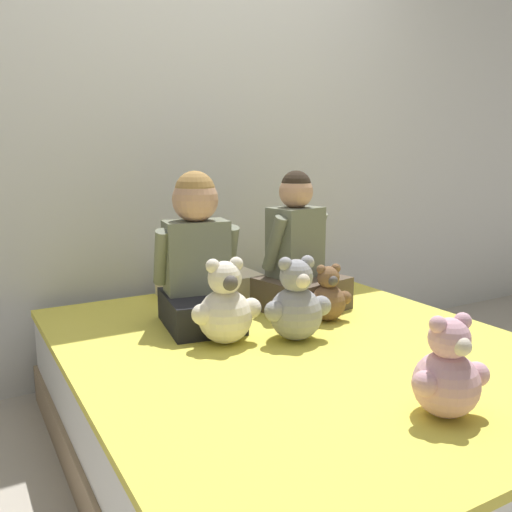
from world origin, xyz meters
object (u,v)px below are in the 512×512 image
(teddy_bear_at_foot_of_bed, at_px, (447,374))
(pillow_at_headboard, at_px, (210,285))
(bed, at_px, (298,399))
(teddy_bear_held_by_left_child, at_px, (225,308))
(teddy_bear_between_children, at_px, (296,305))
(teddy_bear_held_by_right_child, at_px, (328,297))
(child_on_left, at_px, (198,259))
(child_on_right, at_px, (298,257))

(teddy_bear_at_foot_of_bed, distance_m, pillow_at_headboard, 1.44)
(bed, bearing_deg, teddy_bear_held_by_left_child, 147.28)
(teddy_bear_between_children, bearing_deg, teddy_bear_at_foot_of_bed, -80.37)
(teddy_bear_held_by_right_child, bearing_deg, pillow_at_headboard, 124.08)
(bed, relative_size, child_on_left, 3.07)
(teddy_bear_at_foot_of_bed, bearing_deg, bed, 101.73)
(teddy_bear_held_by_right_child, height_order, teddy_bear_between_children, teddy_bear_between_children)
(child_on_right, bearing_deg, pillow_at_headboard, 113.09)
(child_on_left, height_order, teddy_bear_between_children, child_on_left)
(teddy_bear_at_foot_of_bed, bearing_deg, teddy_bear_held_by_right_child, 83.11)
(child_on_left, bearing_deg, teddy_bear_held_by_right_child, -16.29)
(teddy_bear_held_by_right_child, distance_m, pillow_at_headboard, 0.66)
(child_on_left, relative_size, teddy_bear_at_foot_of_bed, 2.20)
(teddy_bear_held_by_right_child, relative_size, teddy_bear_at_foot_of_bed, 0.85)
(bed, distance_m, teddy_bear_held_by_right_child, 0.46)
(child_on_left, height_order, teddy_bear_held_by_left_child, child_on_left)
(teddy_bear_between_children, relative_size, teddy_bear_at_foot_of_bed, 1.13)
(bed, height_order, pillow_at_headboard, pillow_at_headboard)
(bed, height_order, child_on_left, child_on_left)
(bed, bearing_deg, teddy_bear_at_foot_of_bed, -87.05)
(teddy_bear_at_foot_of_bed, xyz_separation_m, pillow_at_headboard, (-0.03, 1.44, -0.07))
(bed, bearing_deg, teddy_bear_held_by_right_child, 33.66)
(bed, height_order, teddy_bear_held_by_right_child, teddy_bear_held_by_right_child)
(teddy_bear_between_children, distance_m, pillow_at_headboard, 0.73)
(teddy_bear_held_by_left_child, relative_size, teddy_bear_held_by_right_child, 1.34)
(teddy_bear_held_by_left_child, xyz_separation_m, teddy_bear_at_foot_of_bed, (0.27, -0.81, -0.02))
(teddy_bear_held_by_left_child, distance_m, pillow_at_headboard, 0.68)
(teddy_bear_held_by_left_child, xyz_separation_m, teddy_bear_between_children, (0.25, -0.10, -0.00))
(pillow_at_headboard, bearing_deg, bed, -90.00)
(child_on_left, relative_size, teddy_bear_between_children, 1.95)
(child_on_left, distance_m, pillow_at_headboard, 0.49)
(child_on_left, distance_m, teddy_bear_held_by_right_child, 0.57)
(teddy_bear_held_by_left_child, bearing_deg, child_on_right, 32.26)
(bed, distance_m, child_on_right, 0.66)
(bed, xyz_separation_m, teddy_bear_at_foot_of_bed, (0.03, -0.66, 0.34))
(bed, distance_m, pillow_at_headboard, 0.83)
(child_on_left, relative_size, pillow_at_headboard, 1.37)
(child_on_left, height_order, pillow_at_headboard, child_on_left)
(teddy_bear_at_foot_of_bed, bearing_deg, pillow_at_headboard, 100.13)
(child_on_right, bearing_deg, teddy_bear_held_by_right_child, -100.37)
(teddy_bear_at_foot_of_bed, bearing_deg, teddy_bear_held_by_left_child, 117.00)
(teddy_bear_held_by_right_child, height_order, teddy_bear_at_foot_of_bed, teddy_bear_at_foot_of_bed)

